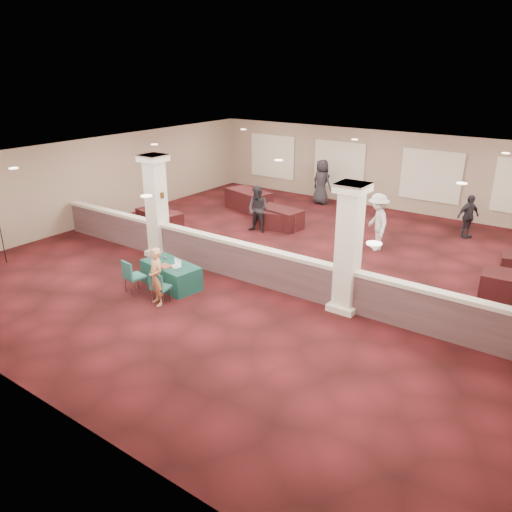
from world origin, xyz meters
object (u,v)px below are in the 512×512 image
Objects in this scene: attendee_b at (377,222)px; near_table at (171,275)px; woman at (156,277)px; far_table_front_left at (160,221)px; attendee_a at (258,210)px; conf_chair_side at (132,274)px; attendee_c at (468,216)px; attendee_d at (322,182)px; conf_chair_main at (159,285)px; far_table_back_center at (279,218)px; far_table_front_center at (276,220)px; far_table_back_left at (248,200)px.

near_table is at bearing -70.64° from attendee_b.
far_table_front_left is (-4.33, 4.30, -0.39)m from woman.
near_table is 5.32m from attendee_a.
far_table_front_left is at bearing 137.17° from conf_chair_side.
attendee_c is (6.02, 9.94, 0.22)m from conf_chair_side.
far_table_front_left is at bearing 77.36° from attendee_d.
woman is at bearing 108.42° from attendee_d.
far_table_front_left is at bearing 148.32° from near_table.
conf_chair_side reaches higher than conf_chair_main.
attendee_a is (3.04, 1.93, 0.47)m from far_table_front_left.
near_table is at bearing -40.74° from far_table_front_left.
attendee_b is (4.20, 0.77, 0.10)m from attendee_a.
attendee_a is at bearing 101.65° from conf_chair_side.
conf_chair_main is 0.56× the size of woman.
woman is at bearing -82.09° from far_table_back_center.
attendee_c reaches higher than far_table_front_left.
conf_chair_side is 1.04m from woman.
near_table is 0.97× the size of far_table_back_center.
far_table_back_center is at bearing 41.04° from far_table_front_left.
woman reaches higher than conf_chair_main.
attendee_b is 1.23× the size of attendee_c.
far_table_front_left is (-3.83, 3.30, 0.04)m from near_table.
far_table_back_center reaches higher than far_table_front_center.
far_table_back_left is (-3.34, 8.43, -0.35)m from woman.
conf_chair_main reaches higher than far_table_front_center.
attendee_c is at bearing 10.66° from far_table_back_left.
attendee_a reaches higher than far_table_front_left.
far_table_front_left is 0.96× the size of attendee_b.
woman is (-0.01, -0.05, 0.26)m from conf_chair_main.
attendee_b reaches higher than far_table_front_left.
far_table_front_center is 6.72m from attendee_c.
far_table_front_left reaches higher than far_table_front_center.
conf_chair_side is 0.55× the size of attendee_a.
attendee_b reaches higher than woman.
conf_chair_side reaches higher than far_table_front_center.
conf_chair_main is (0.51, -0.95, 0.17)m from near_table.
far_table_front_left is at bearing 153.84° from woman.
far_table_back_center is 6.64m from attendee_c.
far_table_back_center is at bearing 68.23° from attendee_a.
attendee_b is (3.88, 0.03, 0.61)m from far_table_front_center.
attendee_a is (-1.30, 6.18, 0.34)m from conf_chair_main.
woman is 11.19m from attendee_c.
near_table is 1.09m from conf_chair_main.
attendee_d reaches higher than woman.
far_table_back_center is 1.05× the size of attendee_a.
conf_chair_main is 0.53× the size of far_table_front_center.
conf_chair_side is at bearing -70.53° from attendee_b.
woman reaches higher than far_table_front_center.
near_table is 1.12× the size of attendee_c.
attendee_c is at bearing 24.98° from far_table_back_center.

